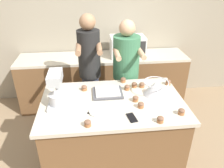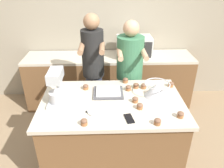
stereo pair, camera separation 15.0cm
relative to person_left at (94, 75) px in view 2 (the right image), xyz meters
name	(u,v)px [view 2 (the right image)]	position (x,y,z in m)	size (l,w,h in m)	color
ground_plane	(112,163)	(0.22, -0.67, -0.93)	(16.00, 16.00, 0.00)	#937A5B
back_wall	(109,24)	(0.22, 1.13, 0.42)	(10.00, 0.06, 2.70)	gray
island_counter	(112,134)	(0.22, -0.67, -0.46)	(1.53, 0.95, 0.94)	brown
back_counter	(109,80)	(0.22, 0.78, -0.48)	(2.80, 0.60, 0.89)	brown
person_left	(94,75)	(0.00, 0.00, 0.00)	(0.31, 0.48, 1.73)	#33384C
person_right	(129,79)	(0.48, 0.00, -0.07)	(0.36, 0.51, 1.65)	#232328
stand_mixer	(57,89)	(-0.34, -0.67, 0.17)	(0.20, 0.30, 0.37)	#B2B7BC
mixing_bowl	(157,89)	(0.72, -0.58, 0.09)	(0.28, 0.28, 0.16)	#BCBCC1
baking_tray	(108,92)	(0.19, -0.52, 0.03)	(0.33, 0.28, 0.04)	#4C4C51
microwave_oven	(134,47)	(0.63, 0.77, 0.12)	(0.56, 0.37, 0.33)	silver
cell_phone	(129,118)	(0.37, -0.99, 0.01)	(0.10, 0.15, 0.01)	black
small_plate	(97,111)	(0.06, -0.86, 0.02)	(0.18, 0.18, 0.02)	white
knife	(95,110)	(0.05, -0.84, 0.01)	(0.21, 0.09, 0.01)	#BCBCC1
cupcake_0	(158,122)	(0.62, -1.08, 0.04)	(0.06, 0.06, 0.06)	#9E6038
cupcake_1	(181,115)	(0.86, -0.98, 0.04)	(0.06, 0.06, 0.06)	#9E6038
cupcake_2	(171,84)	(0.94, -0.37, 0.04)	(0.06, 0.06, 0.06)	#9E6038
cupcake_3	(86,87)	(-0.07, -0.40, 0.04)	(0.06, 0.06, 0.06)	#9E6038
cupcake_4	(125,80)	(0.40, -0.25, 0.04)	(0.06, 0.06, 0.06)	#9E6038
cupcake_5	(144,86)	(0.61, -0.41, 0.04)	(0.06, 0.06, 0.06)	#9E6038
cupcake_6	(136,86)	(0.52, -0.39, 0.04)	(0.06, 0.06, 0.06)	#9E6038
cupcake_7	(60,84)	(-0.39, -0.31, 0.04)	(0.06, 0.06, 0.06)	#9E6038
cupcake_8	(135,100)	(0.47, -0.70, 0.04)	(0.06, 0.06, 0.06)	#9E6038
cupcake_9	(128,88)	(0.42, -0.45, 0.04)	(0.06, 0.06, 0.06)	#9E6038
cupcake_10	(84,122)	(-0.04, -1.06, 0.04)	(0.06, 0.06, 0.06)	#9E6038
cupcake_11	(140,106)	(0.50, -0.82, 0.04)	(0.06, 0.06, 0.06)	#9E6038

